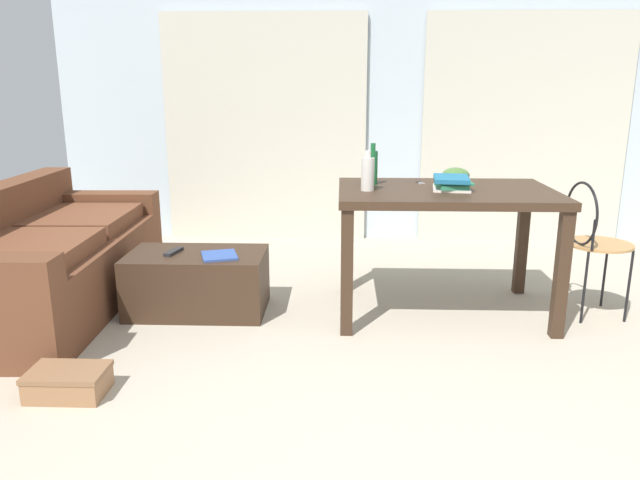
# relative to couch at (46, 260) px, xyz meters

# --- Properties ---
(ground_plane) EXTENTS (8.68, 8.68, 0.00)m
(ground_plane) POSITION_rel_couch_xyz_m (2.37, -0.26, -0.31)
(ground_plane) COLOR #B2A893
(wall_back) EXTENTS (6.08, 0.10, 2.45)m
(wall_back) POSITION_rel_couch_xyz_m (2.37, 1.95, 0.91)
(wall_back) COLOR silver
(wall_back) RESTS_ON ground
(curtains) EXTENTS (4.15, 0.03, 2.03)m
(curtains) POSITION_rel_couch_xyz_m (2.37, 1.86, 0.70)
(curtains) COLOR beige
(curtains) RESTS_ON ground
(couch) EXTENTS (0.95, 2.04, 0.78)m
(couch) POSITION_rel_couch_xyz_m (0.00, 0.00, 0.00)
(couch) COLOR brown
(couch) RESTS_ON ground
(coffee_table) EXTENTS (0.86, 0.50, 0.38)m
(coffee_table) POSITION_rel_couch_xyz_m (0.99, -0.06, -0.12)
(coffee_table) COLOR #382619
(coffee_table) RESTS_ON ground
(craft_table) EXTENTS (1.31, 0.87, 0.79)m
(craft_table) POSITION_rel_couch_xyz_m (2.54, -0.01, 0.38)
(craft_table) COLOR #382619
(craft_table) RESTS_ON ground
(wire_chair) EXTENTS (0.39, 0.41, 0.85)m
(wire_chair) POSITION_rel_couch_xyz_m (3.43, -0.04, 0.22)
(wire_chair) COLOR #B7844C
(wire_chair) RESTS_ON ground
(bottle_near) EXTENTS (0.08, 0.08, 0.24)m
(bottle_near) POSITION_rel_couch_xyz_m (2.06, -0.09, 0.59)
(bottle_near) COLOR beige
(bottle_near) RESTS_ON craft_table
(bottle_far) EXTENTS (0.06, 0.06, 0.26)m
(bottle_far) POSITION_rel_couch_xyz_m (2.10, 0.14, 0.60)
(bottle_far) COLOR #195B2D
(bottle_far) RESTS_ON craft_table
(bowl) EXTENTS (0.18, 0.18, 0.10)m
(bowl) POSITION_rel_couch_xyz_m (2.64, 0.24, 0.53)
(bowl) COLOR #477033
(bowl) RESTS_ON craft_table
(book_stack) EXTENTS (0.25, 0.31, 0.08)m
(book_stack) POSITION_rel_couch_xyz_m (2.57, -0.04, 0.53)
(book_stack) COLOR silver
(book_stack) RESTS_ON craft_table
(scissors) EXTENTS (0.05, 0.10, 0.00)m
(scissors) POSITION_rel_couch_xyz_m (2.41, 0.22, 0.49)
(scissors) COLOR #9EA0A5
(scissors) RESTS_ON craft_table
(tv_remote_primary) EXTENTS (0.09, 0.18, 0.02)m
(tv_remote_primary) POSITION_rel_couch_xyz_m (0.85, -0.07, 0.09)
(tv_remote_primary) COLOR #232326
(tv_remote_primary) RESTS_ON coffee_table
(magazine) EXTENTS (0.26, 0.28, 0.01)m
(magazine) POSITION_rel_couch_xyz_m (1.16, -0.13, 0.08)
(magazine) COLOR #33519E
(magazine) RESTS_ON coffee_table
(shoebox) EXTENTS (0.36, 0.24, 0.13)m
(shoebox) POSITION_rel_couch_xyz_m (0.64, -1.16, -0.24)
(shoebox) COLOR #996B47
(shoebox) RESTS_ON ground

